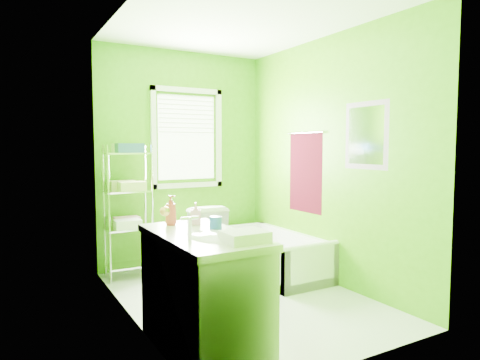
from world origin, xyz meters
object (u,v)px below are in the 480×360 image
vanity (203,289)px  wire_shelf_unit (129,197)px  bathtub (273,260)px  toilet (200,237)px

vanity → wire_shelf_unit: (0.02, 1.98, 0.45)m
bathtub → vanity: bearing=-138.2°
bathtub → toilet: size_ratio=1.86×
vanity → wire_shelf_unit: wire_shelf_unit is taller
bathtub → vanity: size_ratio=1.31×
bathtub → toilet: 0.87m
toilet → wire_shelf_unit: (-0.77, 0.18, 0.50)m
bathtub → vanity: (-1.48, -1.32, 0.30)m
toilet → wire_shelf_unit: 0.94m
toilet → wire_shelf_unit: size_ratio=0.54×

